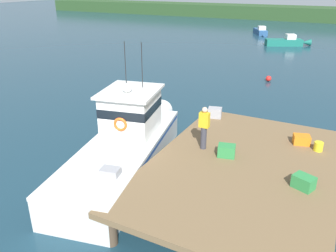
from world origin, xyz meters
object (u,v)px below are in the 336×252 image
at_px(deckhand_by_the_boat, 204,127).
at_px(crate_single_by_cleat, 227,151).
at_px(crate_stack_mid_dock, 304,182).
at_px(crate_single_far, 302,140).
at_px(main_fishing_boat, 127,143).
at_px(mooring_buoy_channel_marker, 269,79).
at_px(crate_stack_near_edge, 215,113).
at_px(mooring_buoy_inshore, 127,86).
at_px(bait_bucket, 318,146).
at_px(moored_boat_far_left, 287,42).
at_px(moored_boat_off_the_point, 261,32).

bearing_deg(deckhand_by_the_boat, crate_single_by_cleat, -11.89).
xyz_separation_m(crate_stack_mid_dock, deckhand_by_the_boat, (-3.66, 1.10, 0.65)).
xyz_separation_m(crate_single_far, crate_stack_mid_dock, (0.47, -3.16, 0.03)).
xyz_separation_m(main_fishing_boat, mooring_buoy_channel_marker, (2.39, 15.44, -0.80)).
distance_m(crate_stack_near_edge, mooring_buoy_channel_marker, 11.74).
bearing_deg(mooring_buoy_inshore, bait_bucket, -27.08).
xyz_separation_m(crate_single_far, mooring_buoy_channel_marker, (-3.84, 12.78, -1.17)).
bearing_deg(crate_single_by_cleat, deckhand_by_the_boat, 168.11).
relative_size(crate_single_far, mooring_buoy_inshore, 1.44).
height_order(deckhand_by_the_boat, mooring_buoy_inshore, deckhand_by_the_boat).
xyz_separation_m(main_fishing_boat, moored_boat_far_left, (0.96, 31.84, -0.56)).
height_order(crate_stack_mid_dock, bait_bucket, crate_stack_mid_dock).
height_order(crate_single_far, bait_bucket, crate_single_far).
distance_m(crate_stack_near_edge, deckhand_by_the_boat, 3.31).
bearing_deg(crate_single_far, mooring_buoy_inshore, 152.88).
bearing_deg(mooring_buoy_inshore, main_fishing_boat, -56.29).
distance_m(main_fishing_boat, bait_bucket, 7.26).
xyz_separation_m(main_fishing_boat, moored_boat_off_the_point, (-3.81, 39.39, -0.60)).
distance_m(crate_single_by_cleat, mooring_buoy_inshore, 13.12).
height_order(crate_stack_near_edge, mooring_buoy_inshore, crate_stack_near_edge).
bearing_deg(main_fishing_boat, crate_single_far, 23.05).
bearing_deg(main_fishing_boat, moored_boat_off_the_point, 95.52).
xyz_separation_m(crate_stack_near_edge, mooring_buoy_channel_marker, (0.06, 11.68, -1.22)).
xyz_separation_m(main_fishing_boat, crate_stack_mid_dock, (6.70, -0.51, 0.40)).
bearing_deg(crate_stack_mid_dock, deckhand_by_the_boat, 163.33).
relative_size(main_fishing_boat, crate_stack_mid_dock, 16.61).
relative_size(moored_boat_off_the_point, mooring_buoy_inshore, 10.93).
relative_size(main_fishing_boat, bait_bucket, 29.30).
distance_m(crate_stack_near_edge, moored_boat_far_left, 28.13).
bearing_deg(moored_boat_off_the_point, bait_bucket, -73.93).
xyz_separation_m(crate_stack_near_edge, mooring_buoy_inshore, (-8.25, 5.12, -1.22)).
relative_size(bait_bucket, deckhand_by_the_boat, 0.21).
xyz_separation_m(main_fishing_boat, crate_single_far, (6.23, 2.65, 0.37)).
bearing_deg(crate_stack_mid_dock, crate_stack_near_edge, 135.65).
bearing_deg(moored_boat_off_the_point, crate_stack_near_edge, -80.22).
height_order(crate_stack_near_edge, crate_stack_mid_dock, crate_stack_near_edge).
xyz_separation_m(crate_stack_mid_dock, crate_single_by_cleat, (-2.70, 0.89, 0.01)).
bearing_deg(deckhand_by_the_boat, moored_boat_off_the_point, 100.00).
bearing_deg(crate_stack_near_edge, crate_single_by_cleat, -63.69).
xyz_separation_m(crate_stack_mid_dock, mooring_buoy_channel_marker, (-4.31, 15.95, -1.20)).
xyz_separation_m(bait_bucket, mooring_buoy_inshore, (-12.78, 6.54, -1.16)).
bearing_deg(crate_single_by_cleat, moored_boat_far_left, 95.52).
bearing_deg(moored_boat_far_left, mooring_buoy_inshore, -106.68).
bearing_deg(crate_single_far, mooring_buoy_channel_marker, 106.72).
bearing_deg(crate_stack_mid_dock, main_fishing_boat, 175.62).
distance_m(deckhand_by_the_boat, mooring_buoy_channel_marker, 14.98).
relative_size(crate_stack_near_edge, moored_boat_far_left, 0.12).
height_order(crate_single_far, deckhand_by_the_boat, deckhand_by_the_boat).
relative_size(crate_single_far, crate_stack_near_edge, 1.00).
bearing_deg(crate_stack_near_edge, deckhand_by_the_boat, -77.47).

